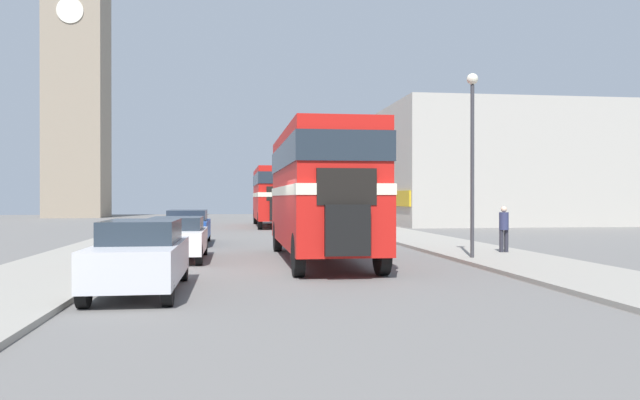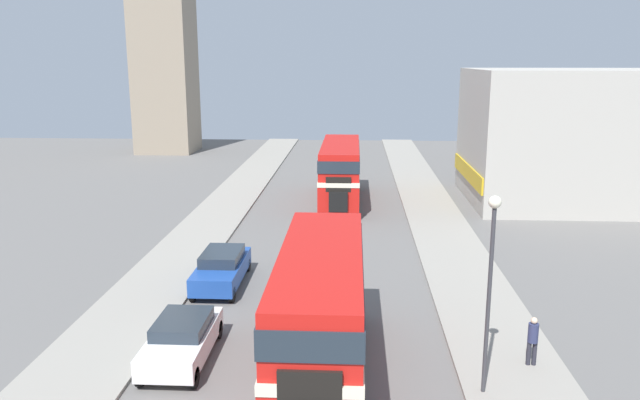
% 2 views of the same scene
% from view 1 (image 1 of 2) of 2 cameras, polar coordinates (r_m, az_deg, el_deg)
% --- Properties ---
extents(ground_plane, '(120.00, 120.00, 0.00)m').
position_cam_1_polar(ground_plane, '(16.87, -1.22, -6.69)').
color(ground_plane, slate).
extents(sidewalk_right, '(3.50, 120.00, 0.12)m').
position_cam_1_polar(sidewalk_right, '(18.87, 19.71, -5.78)').
color(sidewalk_right, gray).
rests_on(sidewalk_right, ground_plane).
extents(sidewalk_left, '(3.50, 120.00, 0.12)m').
position_cam_1_polar(sidewalk_left, '(17.42, -23.99, -6.29)').
color(sidewalk_left, gray).
rests_on(sidewalk_left, ground_plane).
extents(double_decker_bus, '(2.50, 9.76, 4.08)m').
position_cam_1_polar(double_decker_bus, '(19.88, 0.01, 1.42)').
color(double_decker_bus, red).
rests_on(double_decker_bus, ground_plane).
extents(bus_distant, '(2.54, 10.63, 4.02)m').
position_cam_1_polar(bus_distant, '(43.81, -4.28, 0.74)').
color(bus_distant, red).
rests_on(bus_distant, ground_plane).
extents(car_parked_near, '(1.71, 4.49, 1.54)m').
position_cam_1_polar(car_parked_near, '(13.93, -16.07, -4.88)').
color(car_parked_near, silver).
rests_on(car_parked_near, ground_plane).
extents(car_parked_mid, '(1.82, 4.27, 1.39)m').
position_cam_1_polar(car_parked_mid, '(20.76, -12.98, -3.36)').
color(car_parked_mid, white).
rests_on(car_parked_mid, ground_plane).
extents(car_parked_far, '(1.81, 4.64, 1.49)m').
position_cam_1_polar(car_parked_far, '(27.62, -12.02, -2.38)').
color(car_parked_far, '#1E479E').
rests_on(car_parked_far, ground_plane).
extents(pedestrian_walking, '(0.32, 0.32, 1.60)m').
position_cam_1_polar(pedestrian_walking, '(22.72, 16.46, -2.31)').
color(pedestrian_walking, '#282833').
rests_on(pedestrian_walking, sidewalk_right).
extents(street_lamp, '(0.36, 0.36, 5.86)m').
position_cam_1_polar(street_lamp, '(20.48, 13.76, 5.62)').
color(street_lamp, '#38383D').
rests_on(street_lamp, sidewalk_right).
extents(church_tower, '(5.96, 5.96, 36.98)m').
position_cam_1_polar(church_tower, '(70.42, -21.31, 14.08)').
color(church_tower, gray).
rests_on(church_tower, ground_plane).
extents(shop_building_block, '(17.55, 10.94, 8.91)m').
position_cam_1_polar(shop_building_block, '(49.34, 16.39, 3.04)').
color(shop_building_block, '#B2ADA3').
rests_on(shop_building_block, ground_plane).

